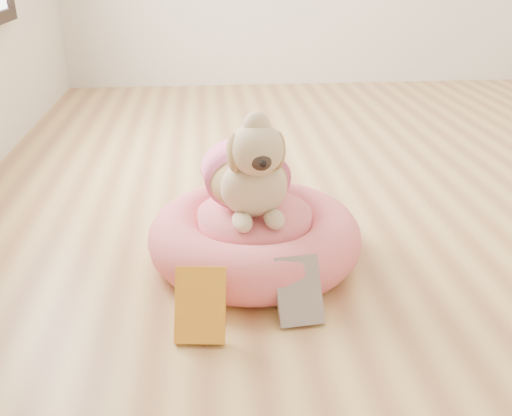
{
  "coord_description": "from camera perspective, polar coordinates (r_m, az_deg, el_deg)",
  "views": [
    {
      "loc": [
        -0.96,
        -2.28,
        0.98
      ],
      "look_at": [
        -0.8,
        -0.61,
        0.22
      ],
      "focal_mm": 40.0,
      "sensor_mm": 36.0,
      "label": 1
    }
  ],
  "objects": [
    {
      "name": "floor",
      "position": [
        2.66,
        16.22,
        1.79
      ],
      "size": [
        4.5,
        4.5,
        0.0
      ],
      "primitive_type": "plane",
      "color": "#AA7347",
      "rests_on": "ground"
    },
    {
      "name": "pet_bed",
      "position": [
        1.95,
        -0.13,
        -2.86
      ],
      "size": [
        0.72,
        0.72,
        0.19
      ],
      "color": "#D15268",
      "rests_on": "floor"
    },
    {
      "name": "dog",
      "position": [
        1.87,
        -0.8,
        5.34
      ],
      "size": [
        0.4,
        0.54,
        0.37
      ],
      "primitive_type": null,
      "rotation": [
        0.0,
        0.0,
        0.1
      ],
      "color": "brown",
      "rests_on": "pet_bed"
    },
    {
      "name": "book_yellow",
      "position": [
        1.58,
        -5.58,
        -9.6
      ],
      "size": [
        0.15,
        0.14,
        0.2
      ],
      "primitive_type": "cube",
      "rotation": [
        -0.49,
        0.0,
        -0.12
      ],
      "color": "yellow",
      "rests_on": "floor"
    },
    {
      "name": "book_white",
      "position": [
        1.66,
        4.29,
        -8.24
      ],
      "size": [
        0.14,
        0.14,
        0.18
      ],
      "primitive_type": "cube",
      "rotation": [
        -0.58,
        0.0,
        0.1
      ],
      "color": "white",
      "rests_on": "floor"
    }
  ]
}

